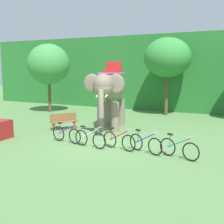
{
  "coord_description": "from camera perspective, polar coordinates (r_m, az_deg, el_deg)",
  "views": [
    {
      "loc": [
        5.95,
        -11.5,
        3.4
      ],
      "look_at": [
        -0.27,
        1.0,
        1.3
      ],
      "focal_mm": 46.84,
      "sensor_mm": 36.0,
      "label": 1
    }
  ],
  "objects": [
    {
      "name": "bike_purple",
      "position": [
        13.65,
        -8.89,
        -4.31
      ],
      "size": [
        1.7,
        0.52,
        0.92
      ],
      "color": "black",
      "rests_on": "ground"
    },
    {
      "name": "elephant",
      "position": [
        16.13,
        -0.32,
        4.3
      ],
      "size": [
        2.53,
        4.25,
        3.78
      ],
      "color": "gray",
      "rests_on": "ground"
    },
    {
      "name": "tree_far_right",
      "position": [
        21.55,
        10.76,
        10.4
      ],
      "size": [
        3.36,
        3.36,
        5.58
      ],
      "color": "brown",
      "rests_on": "ground"
    },
    {
      "name": "bike_red",
      "position": [
        12.34,
        1.35,
        -5.58
      ],
      "size": [
        1.68,
        0.58,
        0.92
      ],
      "color": "black",
      "rests_on": "ground"
    },
    {
      "name": "wooden_bench",
      "position": [
        16.57,
        -9.35,
        -1.71
      ],
      "size": [
        1.21,
        1.46,
        0.89
      ],
      "color": "brown",
      "rests_on": "ground"
    },
    {
      "name": "foliage_hedge",
      "position": [
        26.03,
        13.35,
        7.5
      ],
      "size": [
        36.0,
        6.0,
        6.05
      ],
      "primitive_type": "cube",
      "color": "#28702D",
      "rests_on": "ground"
    },
    {
      "name": "tree_far_left",
      "position": [
        23.2,
        -12.27,
        9.08
      ],
      "size": [
        3.24,
        3.24,
        5.25
      ],
      "color": "brown",
      "rests_on": "ground"
    },
    {
      "name": "bike_teal",
      "position": [
        11.44,
        12.9,
        -6.95
      ],
      "size": [
        1.65,
        0.66,
        0.92
      ],
      "color": "black",
      "rests_on": "ground"
    },
    {
      "name": "bike_white",
      "position": [
        12.71,
        -4.33,
        -5.19
      ],
      "size": [
        1.69,
        0.52,
        0.92
      ],
      "color": "black",
      "rests_on": "ground"
    },
    {
      "name": "bike_blue",
      "position": [
        11.94,
        6.51,
        -6.12
      ],
      "size": [
        1.62,
        0.73,
        0.92
      ],
      "color": "black",
      "rests_on": "ground"
    },
    {
      "name": "ground_plane",
      "position": [
        13.38,
        -0.88,
        -6.16
      ],
      "size": [
        80.0,
        80.0,
        0.0
      ],
      "primitive_type": "plane",
      "color": "#567F47"
    }
  ]
}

